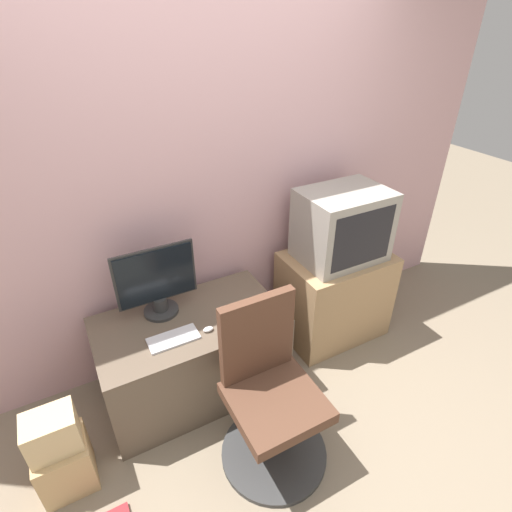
{
  "coord_description": "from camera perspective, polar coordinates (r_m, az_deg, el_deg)",
  "views": [
    {
      "loc": [
        -0.81,
        -0.87,
        2.15
      ],
      "look_at": [
        0.2,
        1.02,
        0.83
      ],
      "focal_mm": 28.0,
      "sensor_mm": 36.0,
      "label": 1
    }
  ],
  "objects": [
    {
      "name": "crt_tv",
      "position": [
        2.75,
        12.25,
        4.25
      ],
      "size": [
        0.57,
        0.43,
        0.49
      ],
      "color": "gray",
      "rests_on": "side_stand"
    },
    {
      "name": "keyboard",
      "position": [
        2.33,
        -11.71,
        -11.48
      ],
      "size": [
        0.28,
        0.13,
        0.01
      ],
      "color": "silver",
      "rests_on": "desk"
    },
    {
      "name": "ground_plane",
      "position": [
        2.46,
        8.2,
        -30.01
      ],
      "size": [
        12.0,
        12.0,
        0.0
      ],
      "primitive_type": "plane",
      "color": "#7F705B"
    },
    {
      "name": "desk",
      "position": [
        2.64,
        -9.04,
        -13.72
      ],
      "size": [
        1.11,
        0.62,
        0.58
      ],
      "color": "brown",
      "rests_on": "ground_plane"
    },
    {
      "name": "office_chair",
      "position": [
        2.25,
        2.03,
        -19.96
      ],
      "size": [
        0.59,
        0.59,
        0.97
      ],
      "color": "#333333",
      "rests_on": "ground_plane"
    },
    {
      "name": "cardboard_box_upper",
      "position": [
        2.33,
        -27.15,
        -21.57
      ],
      "size": [
        0.24,
        0.18,
        0.21
      ],
      "color": "#D1B27F",
      "rests_on": "cardboard_box_lower"
    },
    {
      "name": "main_monitor",
      "position": [
        2.4,
        -14.0,
        -3.62
      ],
      "size": [
        0.48,
        0.21,
        0.45
      ],
      "color": "#2D2D2D",
      "rests_on": "desk"
    },
    {
      "name": "wall_back",
      "position": [
        2.49,
        -7.58,
        11.36
      ],
      "size": [
        4.4,
        0.05,
        2.6
      ],
      "color": "#CC9EA3",
      "rests_on": "ground_plane"
    },
    {
      "name": "side_stand",
      "position": [
        3.06,
        11.01,
        -5.43
      ],
      "size": [
        0.74,
        0.52,
        0.67
      ],
      "color": "#A37F56",
      "rests_on": "ground_plane"
    },
    {
      "name": "mouse",
      "position": [
        2.34,
        -6.84,
        -10.35
      ],
      "size": [
        0.06,
        0.04,
        0.03
      ],
      "color": "silver",
      "rests_on": "desk"
    },
    {
      "name": "cardboard_box_lower",
      "position": [
        2.53,
        -25.58,
        -25.22
      ],
      "size": [
        0.26,
        0.25,
        0.31
      ],
      "color": "tan",
      "rests_on": "ground_plane"
    }
  ]
}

